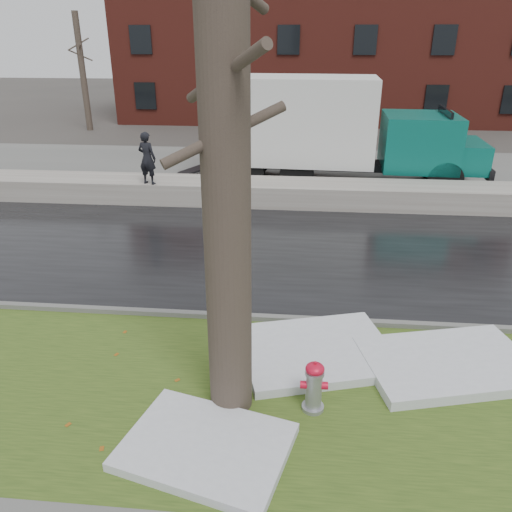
# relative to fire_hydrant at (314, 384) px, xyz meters

# --- Properties ---
(ground) EXTENTS (120.00, 120.00, 0.00)m
(ground) POSITION_rel_fire_hydrant_xyz_m (-1.15, 1.52, -0.50)
(ground) COLOR #47423D
(ground) RESTS_ON ground
(verge) EXTENTS (60.00, 4.50, 0.04)m
(verge) POSITION_rel_fire_hydrant_xyz_m (-1.15, 0.27, -0.48)
(verge) COLOR #2E4717
(verge) RESTS_ON ground
(road) EXTENTS (60.00, 7.00, 0.03)m
(road) POSITION_rel_fire_hydrant_xyz_m (-1.15, 6.02, -0.49)
(road) COLOR black
(road) RESTS_ON ground
(parking_lot) EXTENTS (60.00, 9.00, 0.03)m
(parking_lot) POSITION_rel_fire_hydrant_xyz_m (-1.15, 14.52, -0.49)
(parking_lot) COLOR slate
(parking_lot) RESTS_ON ground
(curb) EXTENTS (60.00, 0.15, 0.14)m
(curb) POSITION_rel_fire_hydrant_xyz_m (-1.15, 2.52, -0.43)
(curb) COLOR slate
(curb) RESTS_ON ground
(snowbank) EXTENTS (60.00, 1.60, 0.75)m
(snowbank) POSITION_rel_fire_hydrant_xyz_m (-1.15, 10.22, -0.13)
(snowbank) COLOR #ACA79D
(snowbank) RESTS_ON ground
(brick_building) EXTENTS (26.00, 12.00, 10.00)m
(brick_building) POSITION_rel_fire_hydrant_xyz_m (0.85, 31.52, 4.50)
(brick_building) COLOR maroon
(brick_building) RESTS_ON ground
(bg_tree_left) EXTENTS (1.40, 1.62, 6.50)m
(bg_tree_left) POSITION_rel_fire_hydrant_xyz_m (-13.15, 23.52, 2.83)
(bg_tree_left) COLOR brown
(bg_tree_left) RESTS_ON ground
(bg_tree_center) EXTENTS (1.40, 1.62, 6.50)m
(bg_tree_center) POSITION_rel_fire_hydrant_xyz_m (-7.15, 27.52, 2.83)
(bg_tree_center) COLOR brown
(bg_tree_center) RESTS_ON ground
(fire_hydrant) EXTENTS (0.42, 0.36, 0.86)m
(fire_hydrant) POSITION_rel_fire_hydrant_xyz_m (0.00, 0.00, 0.00)
(fire_hydrant) COLOR #93959A
(fire_hydrant) RESTS_ON verge
(tree) EXTENTS (1.49, 1.68, 8.00)m
(tree) POSITION_rel_fire_hydrant_xyz_m (-1.26, 0.03, 3.57)
(tree) COLOR brown
(tree) RESTS_ON verge
(box_truck) EXTENTS (11.79, 3.22, 3.91)m
(box_truck) POSITION_rel_fire_hydrant_xyz_m (0.48, 12.96, 1.57)
(box_truck) COLOR black
(box_truck) RESTS_ON ground
(worker) EXTENTS (0.72, 0.58, 1.70)m
(worker) POSITION_rel_fire_hydrant_xyz_m (-5.32, 9.62, 1.10)
(worker) COLOR black
(worker) RESTS_ON snowbank
(snow_patch_near) EXTENTS (3.05, 2.64, 0.16)m
(snow_patch_near) POSITION_rel_fire_hydrant_xyz_m (0.08, 1.42, -0.38)
(snow_patch_near) COLOR silver
(snow_patch_near) RESTS_ON verge
(snow_patch_far) EXTENTS (2.54, 2.12, 0.14)m
(snow_patch_far) POSITION_rel_fire_hydrant_xyz_m (-1.47, -0.98, -0.39)
(snow_patch_far) COLOR silver
(snow_patch_far) RESTS_ON verge
(snow_patch_side) EXTENTS (3.15, 2.43, 0.18)m
(snow_patch_side) POSITION_rel_fire_hydrant_xyz_m (2.31, 1.24, -0.37)
(snow_patch_side) COLOR silver
(snow_patch_side) RESTS_ON verge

